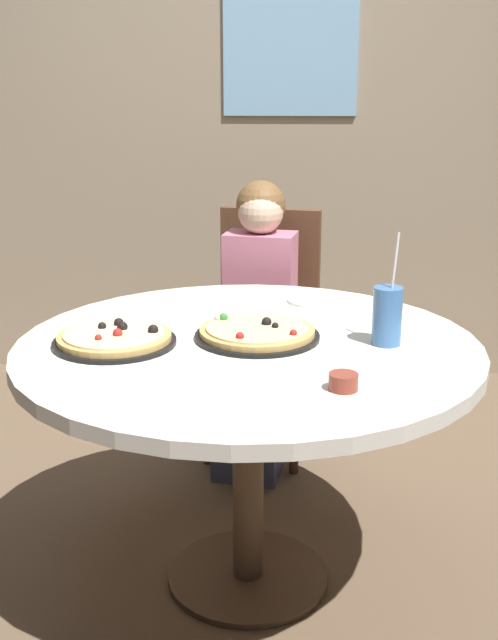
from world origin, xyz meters
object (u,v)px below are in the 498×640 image
(pizza_veggie, at_px, (257,333))
(sauce_bowl, at_px, (343,382))
(soda_cup, at_px, (387,316))
(plate_small, at_px, (315,300))
(chair_wooden, at_px, (265,317))
(diner_child, at_px, (256,343))
(pizza_cheese, at_px, (115,338))
(dining_table, at_px, (248,374))

(pizza_veggie, relative_size, sauce_bowl, 4.99)
(soda_cup, relative_size, plate_small, 1.71)
(pizza_veggie, relative_size, soda_cup, 1.14)
(chair_wooden, distance_m, sauce_bowl, 1.35)
(diner_child, bearing_deg, soda_cup, -63.57)
(pizza_cheese, distance_m, sauce_bowl, 0.67)
(pizza_veggie, bearing_deg, diner_child, 92.74)
(plate_small, bearing_deg, pizza_veggie, -114.08)
(dining_table, relative_size, soda_cup, 4.16)
(sauce_bowl, bearing_deg, chair_wooden, 99.76)
(pizza_cheese, bearing_deg, plate_small, 39.38)
(diner_child, xyz_separation_m, pizza_cheese, (-0.35, -0.82, 0.28))
(pizza_veggie, bearing_deg, plate_small, 65.92)
(chair_wooden, distance_m, diner_child, 0.19)
(dining_table, bearing_deg, chair_wooden, 89.07)
(plate_small, bearing_deg, chair_wooden, 108.19)
(dining_table, xyz_separation_m, chair_wooden, (0.02, 0.97, -0.13))
(dining_table, height_order, plate_small, plate_small)
(soda_cup, bearing_deg, pizza_cheese, -176.89)
(soda_cup, bearing_deg, sauce_bowl, -111.74)
(diner_child, bearing_deg, chair_wooden, 80.86)
(diner_child, distance_m, plate_small, 0.50)
(diner_child, relative_size, pizza_veggie, 3.10)
(pizza_cheese, distance_m, soda_cup, 0.74)
(dining_table, distance_m, soda_cup, 0.41)
(dining_table, distance_m, plate_small, 0.48)
(pizza_cheese, height_order, plate_small, pizza_cheese)
(plate_small, bearing_deg, dining_table, -114.63)
(diner_child, xyz_separation_m, soda_cup, (0.39, -0.78, 0.35))
(pizza_cheese, bearing_deg, diner_child, 67.04)
(plate_small, bearing_deg, diner_child, 119.64)
(diner_child, distance_m, pizza_veggie, 0.80)
(soda_cup, height_order, sauce_bowl, soda_cup)
(soda_cup, bearing_deg, chair_wooden, 110.51)
(pizza_veggie, relative_size, plate_small, 1.94)
(sauce_bowl, distance_m, plate_small, 0.76)
(diner_child, height_order, soda_cup, diner_child)
(pizza_cheese, relative_size, plate_small, 1.87)
(pizza_cheese, xyz_separation_m, soda_cup, (0.74, 0.04, 0.06))
(diner_child, height_order, pizza_cheese, diner_child)
(chair_wooden, height_order, plate_small, chair_wooden)
(diner_child, bearing_deg, pizza_veggie, -87.26)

